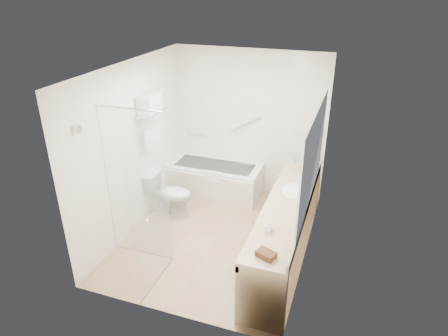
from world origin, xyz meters
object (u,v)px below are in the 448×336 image
(vanity_counter, at_px, (286,218))
(amenity_basket, at_px, (266,254))
(water_bottle_left, at_px, (295,168))
(toilet, at_px, (169,194))
(bathtub, at_px, (215,179))

(vanity_counter, bearing_deg, amenity_basket, -89.98)
(amenity_basket, relative_size, water_bottle_left, 0.93)
(toilet, bearing_deg, vanity_counter, -107.22)
(bathtub, bearing_deg, amenity_basket, -59.00)
(bathtub, distance_m, amenity_basket, 3.02)
(vanity_counter, distance_m, amenity_basket, 1.17)
(bathtub, distance_m, water_bottle_left, 1.68)
(toilet, distance_m, water_bottle_left, 2.04)
(vanity_counter, bearing_deg, water_bottle_left, 94.03)
(vanity_counter, height_order, toilet, vanity_counter)
(bathtub, distance_m, toilet, 1.00)
(bathtub, relative_size, amenity_basket, 8.00)
(toilet, relative_size, amenity_basket, 3.72)
(bathtub, height_order, toilet, toilet)
(vanity_counter, xyz_separation_m, water_bottle_left, (-0.06, 0.90, 0.31))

